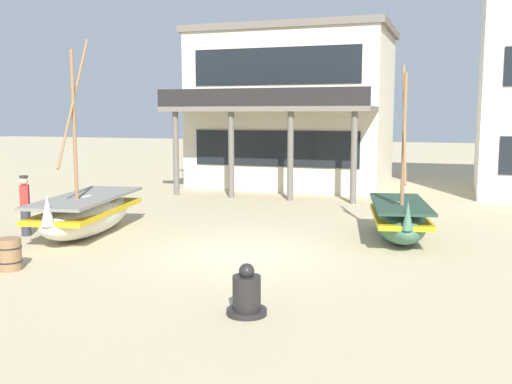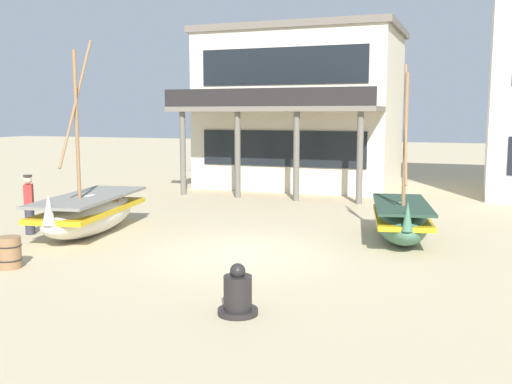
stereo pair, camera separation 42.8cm
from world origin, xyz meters
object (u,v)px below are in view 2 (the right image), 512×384
Objects in this scene: capstan_winch at (238,295)px; fishing_boat_near_left at (401,220)px; wooden_barrel at (9,253)px; fishing_boat_centre_large at (89,212)px; harbor_building_main at (301,109)px; fisherman_by_hull at (29,205)px.

fishing_boat_near_left is at bearing 75.03° from capstan_winch.
capstan_winch is at bearing -9.96° from wooden_barrel.
fishing_boat_centre_large is 13.56m from harbor_building_main.
fisherman_by_hull is (-9.90, -2.82, 0.26)m from fishing_boat_near_left.
harbor_building_main reaches higher than capstan_winch.
fishing_boat_near_left reaches higher than wooden_barrel.
capstan_winch is (-1.86, -6.96, -0.24)m from fishing_boat_near_left.
wooden_barrel is (-7.73, -5.93, -0.23)m from fishing_boat_near_left.
harbor_building_main is (1.73, 16.80, 3.27)m from wooden_barrel.
fishing_boat_near_left is 10.29m from fisherman_by_hull.
fishing_boat_centre_large reaches higher than wooden_barrel.
fishing_boat_near_left is 6.65× the size of wooden_barrel.
capstan_winch reaches higher than wooden_barrel.
capstan_winch is 1.27× the size of wooden_barrel.
fisherman_by_hull is 2.41× the size of wooden_barrel.
fishing_boat_near_left is 0.86× the size of fishing_boat_centre_large.
capstan_winch is at bearing -104.97° from fishing_boat_near_left.
harbor_building_main is at bearing 84.11° from wooden_barrel.
harbor_building_main is (-4.14, 17.83, 3.28)m from capstan_winch.
fisherman_by_hull reaches higher than capstan_winch.
fishing_boat_centre_large is 3.86m from wooden_barrel.
wooden_barrel is (-5.87, 1.03, 0.01)m from capstan_winch.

